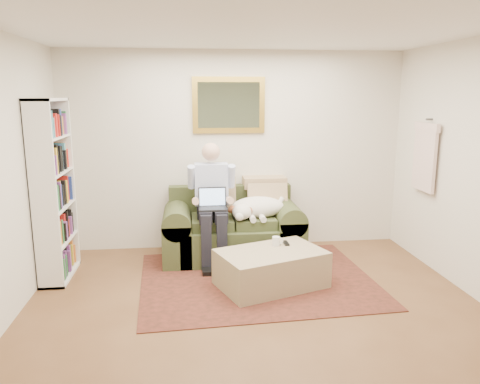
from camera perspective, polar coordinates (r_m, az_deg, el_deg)
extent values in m
cube|color=brown|center=(4.23, 2.98, -17.04)|extent=(4.50, 5.00, 0.01)
cube|color=white|center=(3.74, 3.43, 20.43)|extent=(4.50, 5.00, 0.01)
cube|color=silver|center=(6.22, -0.70, 5.02)|extent=(4.50, 0.01, 2.60)
cube|color=black|center=(5.33, 2.05, -10.58)|extent=(2.66, 2.17, 0.01)
cube|color=#3C4524|center=(5.95, -0.88, -6.02)|extent=(1.32, 0.84, 0.43)
cube|color=#3C4524|center=(6.19, -1.23, -1.15)|extent=(1.60, 0.18, 0.44)
cube|color=#3C4524|center=(5.91, -7.62, -5.73)|extent=(0.35, 0.84, 0.88)
cube|color=#3C4524|center=(6.04, 5.70, -5.30)|extent=(0.35, 0.84, 0.88)
cube|color=#3C4524|center=(5.80, -3.40, -3.66)|extent=(0.50, 0.57, 0.12)
cube|color=#3C4524|center=(5.85, 1.70, -3.51)|extent=(0.50, 0.57, 0.12)
cube|color=black|center=(5.56, -3.32, -2.02)|extent=(0.34, 0.23, 0.02)
cube|color=black|center=(5.65, -3.40, -0.58)|extent=(0.34, 0.06, 0.23)
cube|color=#99BFF2|center=(5.64, -3.40, -0.59)|extent=(0.31, 0.05, 0.20)
cube|color=tan|center=(5.11, 3.80, -9.30)|extent=(1.26, 1.03, 0.40)
cylinder|color=white|center=(5.21, 4.41, -5.99)|extent=(0.08, 0.08, 0.10)
cube|color=black|center=(5.28, 5.62, -6.23)|extent=(0.05, 0.15, 0.02)
cube|color=gold|center=(6.15, -1.39, 10.54)|extent=(0.94, 0.04, 0.72)
cube|color=gray|center=(6.13, -1.37, 10.54)|extent=(0.80, 0.01, 0.58)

